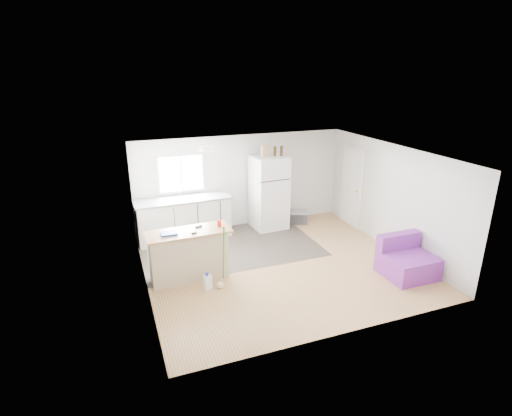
{
  "coord_description": "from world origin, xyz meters",
  "views": [
    {
      "loc": [
        -3.17,
        -6.97,
        3.98
      ],
      "look_at": [
        -0.28,
        0.7,
        1.09
      ],
      "focal_mm": 28.0,
      "sensor_mm": 36.0,
      "label": 1
    }
  ],
  "objects": [
    {
      "name": "peninsula",
      "position": [
        -1.91,
        0.13,
        0.51
      ],
      "size": [
        1.65,
        0.67,
        1.0
      ],
      "rotation": [
        0.0,
        0.0,
        0.03
      ],
      "color": "#CAB292",
      "rests_on": "floor"
    },
    {
      "name": "bottle_left",
      "position": [
        0.73,
        2.05,
        2.02
      ],
      "size": [
        0.08,
        0.08,
        0.25
      ],
      "primitive_type": "cylinder",
      "rotation": [
        0.0,
        0.0,
        0.12
      ],
      "color": "#3B230A",
      "rests_on": "refrigerator"
    },
    {
      "name": "blue_tray",
      "position": [
        -2.26,
        0.11,
        1.02
      ],
      "size": [
        0.3,
        0.22,
        0.04
      ],
      "primitive_type": "cube",
      "rotation": [
        0.0,
        0.0,
        0.01
      ],
      "color": "#1243B0",
      "rests_on": "peninsula"
    },
    {
      "name": "window",
      "position": [
        -1.55,
        2.49,
        1.55
      ],
      "size": [
        1.18,
        0.06,
        0.98
      ],
      "color": "white",
      "rests_on": "back_wall"
    },
    {
      "name": "purple_seat",
      "position": [
        2.22,
        -1.27,
        0.29
      ],
      "size": [
        0.96,
        0.91,
        0.79
      ],
      "rotation": [
        0.0,
        0.0,
        -0.01
      ],
      "color": "purple",
      "rests_on": "floor"
    },
    {
      "name": "mop",
      "position": [
        -1.41,
        -0.43,
        0.23
      ],
      "size": [
        0.23,
        0.36,
        1.28
      ],
      "rotation": [
        0.0,
        0.0,
        -0.16
      ],
      "color": "green",
      "rests_on": "floor"
    },
    {
      "name": "ceiling_fixture",
      "position": [
        -1.2,
        1.2,
        2.36
      ],
      "size": [
        0.3,
        0.3,
        0.07
      ],
      "primitive_type": "cylinder",
      "color": "white",
      "rests_on": "ceiling"
    },
    {
      "name": "kitchen_cabinets",
      "position": [
        -1.61,
        2.15,
        0.52
      ],
      "size": [
        2.31,
        0.78,
        1.32
      ],
      "rotation": [
        0.0,
        0.0,
        0.03
      ],
      "color": "white",
      "rests_on": "floor"
    },
    {
      "name": "interior_door",
      "position": [
        2.72,
        1.55,
        1.02
      ],
      "size": [
        0.11,
        0.92,
        2.1
      ],
      "color": "white",
      "rests_on": "right_wall"
    },
    {
      "name": "cardboard_box",
      "position": [
        0.48,
        2.04,
        2.04
      ],
      "size": [
        0.21,
        0.11,
        0.3
      ],
      "primitive_type": "cube",
      "rotation": [
        0.0,
        0.0,
        0.05
      ],
      "color": "tan",
      "rests_on": "refrigerator"
    },
    {
      "name": "red_cup",
      "position": [
        -1.26,
        0.17,
        1.06
      ],
      "size": [
        0.1,
        0.1,
        0.12
      ],
      "primitive_type": "cylinder",
      "rotation": [
        0.0,
        0.0,
        0.26
      ],
      "color": "red",
      "rests_on": "peninsula"
    },
    {
      "name": "room",
      "position": [
        0.0,
        0.0,
        1.2
      ],
      "size": [
        5.51,
        5.01,
        2.41
      ],
      "color": "olive",
      "rests_on": "ground"
    },
    {
      "name": "refrigerator",
      "position": [
        0.6,
        2.09,
        0.95
      ],
      "size": [
        0.9,
        0.86,
        1.89
      ],
      "rotation": [
        0.0,
        0.0,
        0.08
      ],
      "color": "white",
      "rests_on": "floor"
    },
    {
      "name": "cooler",
      "position": [
        1.46,
        2.04,
        0.18
      ],
      "size": [
        0.54,
        0.46,
        0.35
      ],
      "rotation": [
        0.0,
        0.0,
        -0.4
      ],
      "color": "#313134",
      "rests_on": "floor"
    },
    {
      "name": "tool_a",
      "position": [
        -1.65,
        0.27,
        1.02
      ],
      "size": [
        0.15,
        0.1,
        0.03
      ],
      "primitive_type": "cube",
      "rotation": [
        0.0,
        0.0,
        0.4
      ],
      "color": "black",
      "rests_on": "peninsula"
    },
    {
      "name": "cleaner_jug",
      "position": [
        -1.68,
        -0.43,
        0.15
      ],
      "size": [
        0.18,
        0.15,
        0.34
      ],
      "rotation": [
        0.0,
        0.0,
        0.33
      ],
      "color": "white",
      "rests_on": "floor"
    },
    {
      "name": "vinyl_zone",
      "position": [
        -0.73,
        1.25,
        0.0
      ],
      "size": [
        4.05,
        2.5,
        0.0
      ],
      "primitive_type": "cube",
      "color": "#362E29",
      "rests_on": "floor"
    },
    {
      "name": "bottle_right",
      "position": [
        0.91,
        2.04,
        2.02
      ],
      "size": [
        0.09,
        0.09,
        0.25
      ],
      "primitive_type": "cylinder",
      "rotation": [
        0.0,
        0.0,
        -0.31
      ],
      "color": "#3B230A",
      "rests_on": "refrigerator"
    },
    {
      "name": "tool_b",
      "position": [
        -1.8,
        -0.02,
        1.02
      ],
      "size": [
        0.11,
        0.06,
        0.03
      ],
      "primitive_type": "cube",
      "rotation": [
        0.0,
        0.0,
        0.17
      ],
      "color": "black",
      "rests_on": "peninsula"
    }
  ]
}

